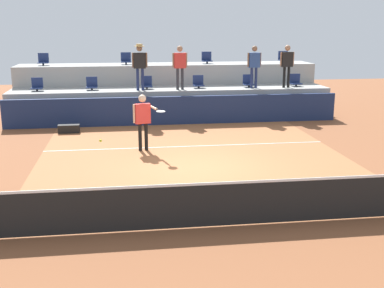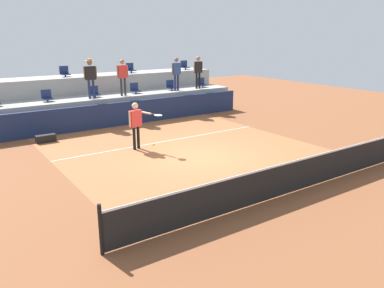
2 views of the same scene
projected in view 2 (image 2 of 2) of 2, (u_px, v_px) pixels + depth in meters
name	position (u px, v px, depth m)	size (l,w,h in m)	color
ground_plane	(200.00, 157.00, 13.55)	(40.00, 40.00, 0.00)	brown
court_inner_paint	(184.00, 150.00, 14.34)	(9.00, 10.00, 0.01)	#A36038
court_service_line	(165.00, 141.00, 15.45)	(9.00, 0.06, 0.00)	silver
tennis_net	(288.00, 177.00, 10.24)	(10.48, 0.08, 1.07)	black
sponsor_backboard	(126.00, 113.00, 18.16)	(13.00, 0.16, 1.10)	navy
seating_tier_lower	(115.00, 107.00, 19.17)	(13.00, 1.80, 1.25)	#9E9E99
seating_tier_upper	(101.00, 94.00, 20.48)	(13.00, 1.80, 2.10)	#9E9E99
stadium_chair_lower_left	(47.00, 97.00, 17.14)	(0.44, 0.40, 0.52)	#2D2D33
stadium_chair_lower_mid_left	(94.00, 92.00, 18.33)	(0.44, 0.40, 0.52)	#2D2D33
stadium_chair_lower_mid_right	(135.00, 89.00, 19.49)	(0.44, 0.40, 0.52)	#2D2D33
stadium_chair_lower_right	(171.00, 86.00, 20.64)	(0.44, 0.40, 0.52)	#2D2D33
stadium_chair_lower_far_right	(202.00, 83.00, 21.75)	(0.44, 0.40, 0.52)	#2D2D33
stadium_chair_upper_left	(65.00, 72.00, 19.09)	(0.44, 0.40, 0.52)	#2D2D33
stadium_chair_upper_right	(131.00, 69.00, 21.04)	(0.44, 0.40, 0.52)	#2D2D33
stadium_chair_upper_far_right	(185.00, 66.00, 22.96)	(0.44, 0.40, 0.52)	#2D2D33
tennis_player	(136.00, 121.00, 14.14)	(0.97, 1.16, 1.75)	black
spectator_with_hat	(90.00, 74.00, 17.62)	(0.61, 0.45, 1.82)	navy
spectator_in_white	(123.00, 74.00, 18.51)	(0.61, 0.24, 1.74)	#2D2D33
spectator_in_grey	(176.00, 71.00, 20.17)	(0.60, 0.26, 1.72)	navy
spectator_leaning_on_rail	(198.00, 69.00, 20.92)	(0.61, 0.25, 1.74)	black
tennis_ball	(153.00, 145.00, 10.79)	(0.07, 0.07, 0.07)	#CCE033
equipment_bag	(46.00, 139.00, 15.31)	(0.76, 0.28, 0.30)	black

